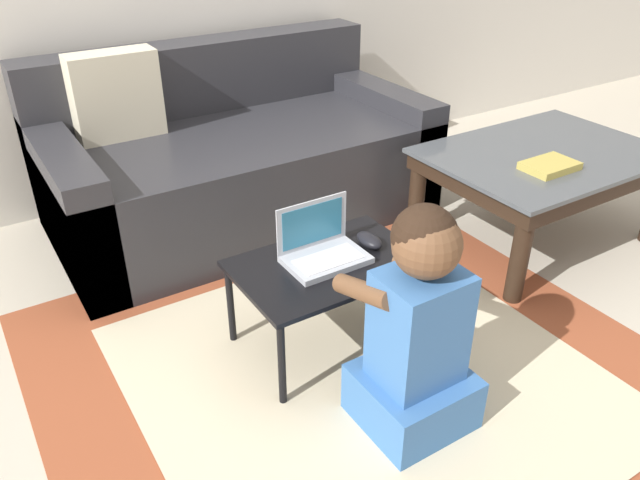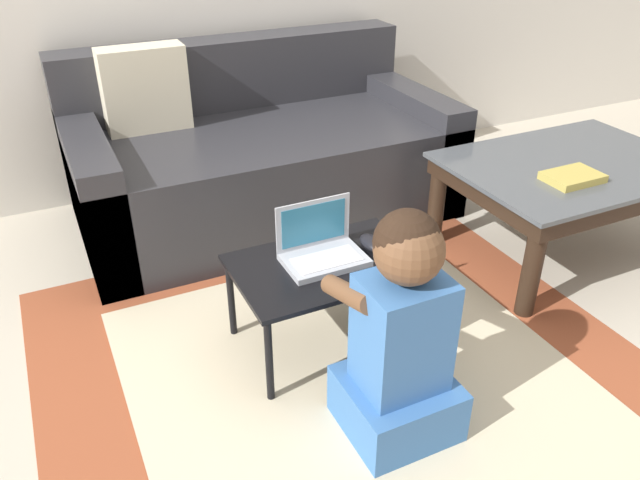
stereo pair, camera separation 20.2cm
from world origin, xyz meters
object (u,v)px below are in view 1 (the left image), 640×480
(laptop, at_px, (323,251))
(person_seated, at_px, (417,332))
(computer_mouse, at_px, (369,240))
(couch, at_px, (234,160))
(book_on_table, at_px, (550,166))
(coffee_table, at_px, (543,166))
(laptop_desk, at_px, (328,271))

(laptop, xyz_separation_m, person_seated, (0.02, -0.46, -0.03))
(computer_mouse, bearing_deg, couch, 90.90)
(book_on_table, bearing_deg, laptop, 178.33)
(coffee_table, height_order, computer_mouse, coffee_table)
(laptop, xyz_separation_m, book_on_table, (1.04, -0.03, 0.07))
(laptop_desk, height_order, book_on_table, book_on_table)
(coffee_table, height_order, laptop, laptop)
(person_seated, bearing_deg, couch, 84.33)
(laptop, distance_m, person_seated, 0.46)
(person_seated, xyz_separation_m, book_on_table, (1.02, 0.43, 0.11))
(couch, relative_size, laptop, 6.41)
(couch, distance_m, laptop, 1.04)
(laptop_desk, relative_size, laptop, 2.30)
(couch, distance_m, computer_mouse, 1.03)
(computer_mouse, relative_size, book_on_table, 0.54)
(book_on_table, bearing_deg, computer_mouse, 178.58)
(coffee_table, distance_m, book_on_table, 0.21)
(couch, xyz_separation_m, laptop, (-0.16, -1.02, 0.08))
(computer_mouse, bearing_deg, laptop, 177.15)
(laptop_desk, bearing_deg, coffee_table, 6.26)
(couch, xyz_separation_m, laptop_desk, (-0.16, -1.05, 0.02))
(computer_mouse, bearing_deg, person_seated, -110.07)
(computer_mouse, bearing_deg, coffee_table, 6.45)
(laptop, bearing_deg, book_on_table, -1.67)
(coffee_table, distance_m, computer_mouse, 1.00)
(couch, distance_m, book_on_table, 1.38)
(coffee_table, xyz_separation_m, laptop, (-1.17, -0.10, 0.01))
(laptop_desk, distance_m, computer_mouse, 0.18)
(laptop, bearing_deg, coffee_table, 5.03)
(couch, xyz_separation_m, coffee_table, (1.01, -0.92, 0.07))
(coffee_table, xyz_separation_m, computer_mouse, (-0.99, -0.11, -0.00))
(laptop, height_order, book_on_table, laptop)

